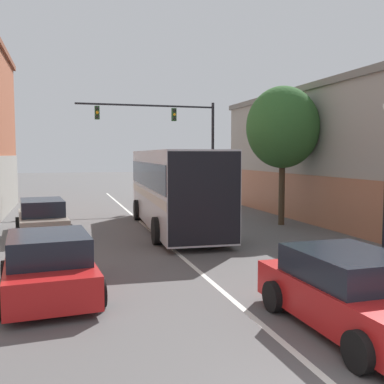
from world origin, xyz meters
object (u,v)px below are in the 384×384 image
bus (175,185)px  street_tree_near (283,128)px  hatchback_foreground (354,294)px  traffic_signal_gantry (174,130)px  parked_car_left_near (49,266)px  parked_car_left_mid (42,218)px

bus → street_tree_near: street_tree_near is taller
hatchback_foreground → traffic_signal_gantry: size_ratio=0.50×
bus → hatchback_foreground: 11.87m
traffic_signal_gantry → parked_car_left_near: bearing=-112.8°
hatchback_foreground → bus: bearing=1.2°
hatchback_foreground → parked_car_left_near: (-5.45, 3.69, 0.00)m
hatchback_foreground → street_tree_near: bearing=-22.4°
bus → street_tree_near: size_ratio=1.63×
bus → parked_car_left_near: (-4.99, -8.10, -1.22)m
parked_car_left_near → street_tree_near: size_ratio=0.67×
hatchback_foreground → parked_car_left_near: 6.58m
parked_car_left_near → parked_car_left_mid: 8.25m
hatchback_foreground → traffic_signal_gantry: 21.35m
parked_car_left_near → parked_car_left_mid: parked_car_left_near is taller
bus → traffic_signal_gantry: 9.78m
parked_car_left_near → traffic_signal_gantry: size_ratio=0.48×
bus → street_tree_near: (5.02, -0.18, 2.54)m
parked_car_left_mid → street_tree_near: 11.13m
bus → parked_car_left_near: size_ratio=2.42×
traffic_signal_gantry → street_tree_near: size_ratio=1.39×
parked_car_left_mid → traffic_signal_gantry: size_ratio=0.54×
hatchback_foreground → parked_car_left_near: parked_car_left_near is taller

